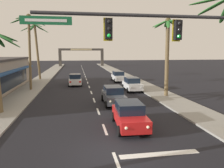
% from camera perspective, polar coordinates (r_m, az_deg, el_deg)
% --- Properties ---
extents(ground_plane, '(220.00, 220.00, 0.00)m').
position_cam_1_polar(ground_plane, '(11.26, 0.31, -17.53)').
color(ground_plane, black).
extents(sidewalk_right, '(3.20, 110.00, 0.14)m').
position_cam_1_polar(sidewalk_right, '(31.81, 8.12, -0.30)').
color(sidewalk_right, gray).
rests_on(sidewalk_right, ground).
extents(sidewalk_left, '(3.20, 110.00, 0.14)m').
position_cam_1_polar(sidewalk_left, '(30.97, -20.61, -1.02)').
color(sidewalk_left, gray).
rests_on(sidewalk_left, ground).
extents(lane_markings, '(4.28, 86.72, 0.01)m').
position_cam_1_polar(lane_markings, '(29.64, -5.07, -1.03)').
color(lane_markings, silver).
rests_on(lane_markings, ground).
extents(traffic_signal_mast, '(10.61, 0.41, 7.34)m').
position_cam_1_polar(traffic_signal_mast, '(11.10, 17.69, 9.58)').
color(traffic_signal_mast, '#2D2D33').
rests_on(traffic_signal_mast, ground).
extents(sedan_lead_at_stop_bar, '(2.09, 4.51, 1.68)m').
position_cam_1_polar(sedan_lead_at_stop_bar, '(14.31, 4.61, -8.08)').
color(sedan_lead_at_stop_bar, red).
rests_on(sedan_lead_at_stop_bar, ground).
extents(sedan_third_in_queue, '(1.95, 4.45, 1.68)m').
position_cam_1_polar(sedan_third_in_queue, '(20.48, 0.36, -2.94)').
color(sedan_third_in_queue, '#4C515B').
rests_on(sedan_third_in_queue, ground).
extents(sedan_oncoming_far, '(1.99, 4.47, 1.68)m').
position_cam_1_polar(sedan_oncoming_far, '(32.25, -9.75, 1.19)').
color(sedan_oncoming_far, silver).
rests_on(sedan_oncoming_far, ground).
extents(sedan_parked_nearest_kerb, '(2.00, 4.47, 1.68)m').
position_cam_1_polar(sedan_parked_nearest_kerb, '(27.55, 5.33, 0.02)').
color(sedan_parked_nearest_kerb, silver).
rests_on(sedan_parked_nearest_kerb, ground).
extents(sedan_parked_mid_kerb, '(1.96, 4.46, 1.68)m').
position_cam_1_polar(sedan_parked_mid_kerb, '(35.92, 1.70, 2.06)').
color(sedan_parked_mid_kerb, silver).
rests_on(sedan_parked_mid_kerb, ground).
extents(palm_left_third, '(4.48, 4.46, 9.51)m').
position_cam_1_polar(palm_left_third, '(29.13, -21.10, 12.20)').
color(palm_left_third, brown).
rests_on(palm_left_third, ground).
extents(palm_left_farthest, '(4.59, 4.46, 9.69)m').
position_cam_1_polar(palm_left_farthest, '(39.68, -19.40, 10.54)').
color(palm_left_farthest, brown).
rests_on(palm_left_farthest, ground).
extents(palm_right_second, '(3.28, 3.41, 8.49)m').
position_cam_1_polar(palm_right_second, '(24.15, 14.46, 10.38)').
color(palm_right_second, brown).
rests_on(palm_right_second, ground).
extents(town_gateway_arch, '(14.78, 0.90, 5.94)m').
position_cam_1_polar(town_gateway_arch, '(72.90, -8.11, 7.72)').
color(town_gateway_arch, '#423D38').
rests_on(town_gateway_arch, ground).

